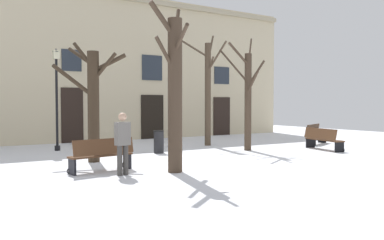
{
  "coord_description": "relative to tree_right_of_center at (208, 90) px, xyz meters",
  "views": [
    {
      "loc": [
        -7.67,
        -10.51,
        1.89
      ],
      "look_at": [
        0.0,
        1.79,
        1.3
      ],
      "focal_mm": 37.01,
      "sensor_mm": 36.0,
      "label": 1
    }
  ],
  "objects": [
    {
      "name": "ground_plane",
      "position": [
        -2.47,
        -4.39,
        -2.55
      ],
      "size": [
        34.8,
        34.8,
        0.0
      ],
      "primitive_type": "plane",
      "color": "white"
    },
    {
      "name": "building_facade",
      "position": [
        -2.47,
        4.76,
        1.32
      ],
      "size": [
        21.75,
        0.6,
        7.64
      ],
      "color": "beige",
      "rests_on": "ground"
    },
    {
      "name": "tree_right_of_center",
      "position": [
        0.0,
        0.0,
        0.0
      ],
      "size": [
        2.03,
        1.87,
        5.12
      ],
      "color": "#4C3D2D",
      "rests_on": "ground"
    },
    {
      "name": "tree_foreground",
      "position": [
        -4.77,
        -5.38,
        -0.26
      ],
      "size": [
        1.55,
        2.14,
        4.67
      ],
      "color": "#423326",
      "rests_on": "ground"
    },
    {
      "name": "tree_center",
      "position": [
        -6.07,
        -2.26,
        -0.52
      ],
      "size": [
        2.12,
        1.78,
        3.95
      ],
      "color": "#382B1E",
      "rests_on": "ground"
    },
    {
      "name": "tree_near_facade",
      "position": [
        0.27,
        -2.48,
        -0.36
      ],
      "size": [
        2.01,
        2.13,
        4.74
      ],
      "color": "#423326",
      "rests_on": "ground"
    },
    {
      "name": "streetlamp",
      "position": [
        -6.32,
        1.56,
        -0.04
      ],
      "size": [
        0.3,
        0.3,
        4.13
      ],
      "color": "black",
      "rests_on": "ground"
    },
    {
      "name": "litter_bin",
      "position": [
        -3.21,
        -1.37,
        -2.11
      ],
      "size": [
        0.42,
        0.42,
        0.87
      ],
      "color": "black",
      "rests_on": "ground"
    },
    {
      "name": "bench_near_center_tree",
      "position": [
        -6.46,
        -4.26,
        -2.06
      ],
      "size": [
        1.89,
        0.74,
        0.94
      ],
      "rotation": [
        0.0,
        0.0,
        3.3
      ],
      "color": "#51331E",
      "rests_on": "ground"
    },
    {
      "name": "bench_back_to_back_right",
      "position": [
        3.02,
        -3.99,
        -2.09
      ],
      "size": [
        0.85,
        1.97,
        0.9
      ],
      "rotation": [
        0.0,
        0.0,
        1.39
      ],
      "color": "#51331E",
      "rests_on": "ground"
    },
    {
      "name": "bench_near_lamp",
      "position": [
        4.7,
        -2.18,
        -2.06
      ],
      "size": [
        1.8,
        1.12,
        0.94
      ],
      "rotation": [
        0.0,
        0.0,
        0.41
      ],
      "color": "#3D2819",
      "rests_on": "ground"
    },
    {
      "name": "person_near_bench",
      "position": [
        -6.19,
        -5.09,
        -1.63
      ],
      "size": [
        0.41,
        0.27,
        1.66
      ],
      "rotation": [
        0.0,
        0.0,
        3.28
      ],
      "color": "#403D3A",
      "rests_on": "ground"
    }
  ]
}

